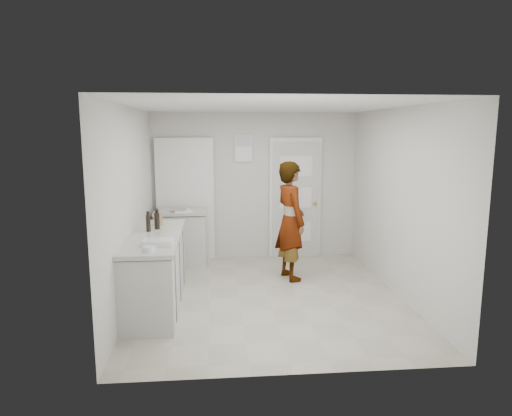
{
  "coord_description": "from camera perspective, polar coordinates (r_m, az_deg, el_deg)",
  "views": [
    {
      "loc": [
        -0.69,
        -5.8,
        2.21
      ],
      "look_at": [
        -0.13,
        0.4,
        1.14
      ],
      "focal_mm": 32.0,
      "sensor_mm": 36.0,
      "label": 1
    }
  ],
  "objects": [
    {
      "name": "room_shell",
      "position": [
        7.86,
        -1.35,
        1.07
      ],
      "size": [
        4.0,
        4.0,
        4.0
      ],
      "color": "beige",
      "rests_on": "ground"
    },
    {
      "name": "cake_mix_box",
      "position": [
        6.35,
        -12.15,
        -1.27
      ],
      "size": [
        0.13,
        0.08,
        0.19
      ],
      "primitive_type": "cube",
      "rotation": [
        0.0,
        0.0,
        0.24
      ],
      "color": "#8E6447",
      "rests_on": "main_counter"
    },
    {
      "name": "egg_bowl",
      "position": [
        5.03,
        -13.21,
        -5.01
      ],
      "size": [
        0.13,
        0.13,
        0.05
      ],
      "color": "silver",
      "rests_on": "main_counter"
    },
    {
      "name": "ground",
      "position": [
        6.24,
        1.52,
        -10.97
      ],
      "size": [
        4.0,
        4.0,
        0.0
      ],
      "primitive_type": "plane",
      "color": "#AAA58F",
      "rests_on": "ground"
    },
    {
      "name": "side_counter",
      "position": [
        7.58,
        -9.29,
        -3.97
      ],
      "size": [
        0.84,
        0.61,
        0.93
      ],
      "color": "silver",
      "rests_on": "ground"
    },
    {
      "name": "baking_dish",
      "position": [
        5.28,
        -12.15,
        -4.24
      ],
      "size": [
        0.35,
        0.26,
        0.06
      ],
      "rotation": [
        0.0,
        0.0,
        -0.06
      ],
      "color": "silver",
      "rests_on": "main_counter"
    },
    {
      "name": "oil_cruet_a",
      "position": [
        6.1,
        -12.27,
        -1.37
      ],
      "size": [
        0.07,
        0.07,
        0.28
      ],
      "color": "black",
      "rests_on": "main_counter"
    },
    {
      "name": "spice_jar",
      "position": [
        6.36,
        -11.69,
        -1.74
      ],
      "size": [
        0.05,
        0.05,
        0.08
      ],
      "primitive_type": "cylinder",
      "color": "tan",
      "rests_on": "main_counter"
    },
    {
      "name": "person",
      "position": [
        6.76,
        4.34,
        -1.62
      ],
      "size": [
        0.59,
        0.74,
        1.76
      ],
      "primitive_type": "imported",
      "rotation": [
        0.0,
        0.0,
        1.86
      ],
      "color": "silver",
      "rests_on": "ground"
    },
    {
      "name": "main_counter",
      "position": [
        5.93,
        -12.43,
        -7.99
      ],
      "size": [
        0.64,
        1.96,
        0.93
      ],
      "color": "silver",
      "rests_on": "ground"
    },
    {
      "name": "oil_cruet_b",
      "position": [
        5.98,
        -13.32,
        -1.67
      ],
      "size": [
        0.06,
        0.06,
        0.27
      ],
      "color": "black",
      "rests_on": "main_counter"
    },
    {
      "name": "papers",
      "position": [
        7.4,
        -9.2,
        -0.33
      ],
      "size": [
        0.36,
        0.41,
        0.01
      ],
      "primitive_type": "cube",
      "rotation": [
        0.0,
        0.0,
        0.26
      ],
      "color": "white",
      "rests_on": "side_counter"
    }
  ]
}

